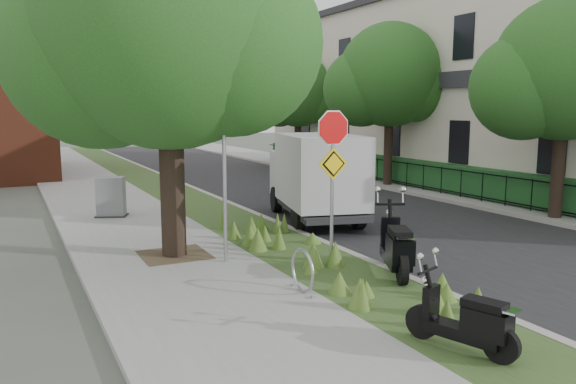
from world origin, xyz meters
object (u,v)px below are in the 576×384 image
Objects in this scene: scooter_near at (473,327)px; utility_cabinet at (111,198)px; scooter_far at (397,252)px; box_truck at (316,173)px; sign_assembly at (333,156)px.

utility_cabinet is at bearing 102.19° from scooter_near.
box_truck reaches higher than scooter_far.
scooter_far is (1.23, 3.14, 0.10)m from scooter_near.
utility_cabinet is (-3.75, 8.54, 0.09)m from scooter_far.
scooter_far reaches higher than scooter_near.
box_truck is (2.74, 8.88, 0.92)m from scooter_near.
sign_assembly is at bearing -116.02° from box_truck.
box_truck is (2.22, 4.54, -0.93)m from sign_assembly.
box_truck reaches higher than utility_cabinet.
scooter_near is 0.82× the size of scooter_far.
box_truck reaches higher than scooter_near.
sign_assembly is at bearing 120.38° from scooter_far.
sign_assembly is 8.13m from utility_cabinet.
utility_cabinet is (-2.52, 11.68, 0.19)m from scooter_near.
sign_assembly is 2.79× the size of utility_cabinet.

